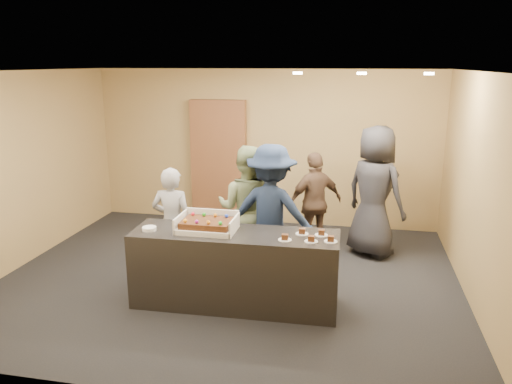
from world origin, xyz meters
TOP-DOWN VIEW (x-y plane):
  - room at (0.00, 0.00)m, footprint 6.04×6.00m
  - serving_counter at (0.25, -0.72)m, footprint 2.42×0.76m
  - storage_cabinet at (-0.81, 2.41)m, footprint 0.99×0.15m
  - cake_box at (-0.07, -0.69)m, footprint 0.67×0.47m
  - sheet_cake at (-0.08, -0.72)m, footprint 0.57×0.40m
  - plate_stack at (-0.74, -0.83)m, footprint 0.17×0.17m
  - slice_a at (0.86, -0.85)m, footprint 0.15×0.15m
  - slice_b at (1.02, -0.61)m, footprint 0.15×0.15m
  - slice_c at (1.15, -0.84)m, footprint 0.15×0.15m
  - slice_d at (1.24, -0.61)m, footprint 0.15×0.15m
  - slice_e at (1.36, -0.80)m, footprint 0.15×0.15m
  - person_server_grey at (-0.74, -0.11)m, footprint 0.55×0.37m
  - person_sage_man at (0.16, 0.37)m, footprint 0.89×0.72m
  - person_navy_man at (0.54, 0.13)m, footprint 1.23×0.79m
  - person_brown_extra at (1.01, 1.22)m, footprint 0.95×0.82m
  - person_dark_suit at (1.88, 1.26)m, footprint 1.13×1.06m
  - ceiling_spotlights at (1.60, 0.50)m, footprint 1.72×0.12m

SIDE VIEW (x-z plane):
  - serving_counter at x=0.25m, z-range 0.00..0.90m
  - person_server_grey at x=-0.74m, z-range 0.00..1.50m
  - person_brown_extra at x=1.01m, z-range 0.00..1.53m
  - person_sage_man at x=0.16m, z-range 0.00..1.74m
  - person_navy_man at x=0.54m, z-range 0.00..1.80m
  - plate_stack at x=-0.74m, z-range 0.90..0.94m
  - slice_a at x=0.86m, z-range 0.89..0.96m
  - slice_b at x=1.02m, z-range 0.89..0.96m
  - slice_c at x=1.15m, z-range 0.89..0.96m
  - slice_d at x=1.24m, z-range 0.89..0.96m
  - slice_e at x=1.36m, z-range 0.89..0.96m
  - cake_box at x=-0.07m, z-range 0.85..1.04m
  - person_dark_suit at x=1.88m, z-range 0.00..1.94m
  - sheet_cake at x=-0.08m, z-range 0.94..1.05m
  - storage_cabinet at x=-0.81m, z-range 0.00..2.18m
  - room at x=0.00m, z-range 0.00..2.70m
  - ceiling_spotlights at x=1.60m, z-range 2.66..2.69m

